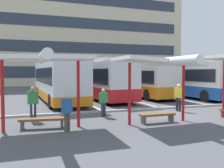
{
  "coord_description": "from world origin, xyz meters",
  "views": [
    {
      "loc": [
        -8.41,
        -11.93,
        2.48
      ],
      "look_at": [
        -2.91,
        3.98,
        1.6
      ],
      "focal_mm": 38.9,
      "sensor_mm": 36.0,
      "label": 1
    }
  ],
  "objects_px": {
    "coach_bus_0": "(58,81)",
    "waiting_passenger_1": "(33,101)",
    "coach_bus_3": "(183,80)",
    "waiting_shelter_1": "(161,63)",
    "coach_bus_2": "(137,80)",
    "waiting_passenger_0": "(103,101)",
    "waiting_passenger_2": "(67,110)",
    "coach_bus_1": "(101,81)",
    "waiting_passenger_3": "(178,95)",
    "bench_1": "(157,116)",
    "waiting_shelter_0": "(42,60)",
    "bench_0": "(42,121)"
  },
  "relations": [
    {
      "from": "waiting_passenger_2",
      "to": "coach_bus_1",
      "type": "bearing_deg",
      "value": 66.79
    },
    {
      "from": "waiting_passenger_0",
      "to": "coach_bus_1",
      "type": "bearing_deg",
      "value": 74.47
    },
    {
      "from": "bench_0",
      "to": "bench_1",
      "type": "xyz_separation_m",
      "value": [
        5.31,
        -0.59,
        -0.0
      ]
    },
    {
      "from": "bench_0",
      "to": "waiting_passenger_3",
      "type": "bearing_deg",
      "value": 13.62
    },
    {
      "from": "coach_bus_3",
      "to": "waiting_shelter_1",
      "type": "height_order",
      "value": "coach_bus_3"
    },
    {
      "from": "waiting_passenger_2",
      "to": "waiting_shelter_1",
      "type": "bearing_deg",
      "value": 1.04
    },
    {
      "from": "coach_bus_0",
      "to": "waiting_shelter_0",
      "type": "xyz_separation_m",
      "value": [
        -1.73,
        -9.94,
        1.24
      ]
    },
    {
      "from": "waiting_shelter_0",
      "to": "bench_0",
      "type": "distance_m",
      "value": 2.65
    },
    {
      "from": "waiting_shelter_0",
      "to": "waiting_shelter_1",
      "type": "height_order",
      "value": "waiting_shelter_0"
    },
    {
      "from": "waiting_shelter_1",
      "to": "waiting_passenger_1",
      "type": "height_order",
      "value": "waiting_shelter_1"
    },
    {
      "from": "waiting_passenger_2",
      "to": "waiting_passenger_3",
      "type": "distance_m",
      "value": 7.89
    },
    {
      "from": "coach_bus_1",
      "to": "waiting_passenger_1",
      "type": "distance_m",
      "value": 10.02
    },
    {
      "from": "waiting_shelter_0",
      "to": "coach_bus_1",
      "type": "bearing_deg",
      "value": 61.72
    },
    {
      "from": "waiting_shelter_0",
      "to": "bench_1",
      "type": "distance_m",
      "value": 5.92
    },
    {
      "from": "coach_bus_0",
      "to": "waiting_shelter_1",
      "type": "xyz_separation_m",
      "value": [
        3.58,
        -10.32,
        1.15
      ]
    },
    {
      "from": "bench_1",
      "to": "coach_bus_0",
      "type": "bearing_deg",
      "value": 109.56
    },
    {
      "from": "coach_bus_2",
      "to": "waiting_passenger_3",
      "type": "height_order",
      "value": "coach_bus_2"
    },
    {
      "from": "coach_bus_1",
      "to": "waiting_passenger_3",
      "type": "bearing_deg",
      "value": -71.08
    },
    {
      "from": "coach_bus_2",
      "to": "waiting_passenger_0",
      "type": "xyz_separation_m",
      "value": [
        -6.48,
        -9.72,
        -0.69
      ]
    },
    {
      "from": "coach_bus_0",
      "to": "coach_bus_1",
      "type": "height_order",
      "value": "coach_bus_0"
    },
    {
      "from": "coach_bus_2",
      "to": "waiting_passenger_2",
      "type": "relative_size",
      "value": 7.45
    },
    {
      "from": "coach_bus_2",
      "to": "bench_1",
      "type": "bearing_deg",
      "value": -110.33
    },
    {
      "from": "bench_0",
      "to": "waiting_passenger_1",
      "type": "distance_m",
      "value": 1.97
    },
    {
      "from": "coach_bus_2",
      "to": "waiting_passenger_0",
      "type": "bearing_deg",
      "value": -123.69
    },
    {
      "from": "bench_1",
      "to": "waiting_passenger_0",
      "type": "distance_m",
      "value": 3.13
    },
    {
      "from": "coach_bus_2",
      "to": "coach_bus_3",
      "type": "distance_m",
      "value": 4.54
    },
    {
      "from": "bench_0",
      "to": "waiting_passenger_2",
      "type": "height_order",
      "value": "waiting_passenger_2"
    },
    {
      "from": "coach_bus_0",
      "to": "waiting_shelter_0",
      "type": "relative_size",
      "value": 2.43
    },
    {
      "from": "waiting_passenger_0",
      "to": "waiting_passenger_1",
      "type": "relative_size",
      "value": 0.89
    },
    {
      "from": "coach_bus_0",
      "to": "coach_bus_1",
      "type": "relative_size",
      "value": 1.1
    },
    {
      "from": "coach_bus_1",
      "to": "bench_1",
      "type": "bearing_deg",
      "value": -91.37
    },
    {
      "from": "coach_bus_1",
      "to": "waiting_passenger_1",
      "type": "xyz_separation_m",
      "value": [
        -5.91,
        -8.07,
        -0.63
      ]
    },
    {
      "from": "waiting_passenger_0",
      "to": "waiting_passenger_3",
      "type": "relative_size",
      "value": 0.9
    },
    {
      "from": "waiting_shelter_1",
      "to": "coach_bus_3",
      "type": "bearing_deg",
      "value": 50.24
    },
    {
      "from": "coach_bus_2",
      "to": "waiting_passenger_0",
      "type": "height_order",
      "value": "coach_bus_2"
    },
    {
      "from": "bench_0",
      "to": "waiting_passenger_0",
      "type": "relative_size",
      "value": 1.3
    },
    {
      "from": "waiting_shelter_1",
      "to": "waiting_shelter_0",
      "type": "bearing_deg",
      "value": 175.85
    },
    {
      "from": "bench_1",
      "to": "waiting_passenger_1",
      "type": "distance_m",
      "value": 6.18
    },
    {
      "from": "waiting_passenger_3",
      "to": "waiting_passenger_2",
      "type": "bearing_deg",
      "value": -158.31
    },
    {
      "from": "waiting_shelter_0",
      "to": "waiting_passenger_2",
      "type": "xyz_separation_m",
      "value": [
        0.93,
        -0.46,
        -2.06
      ]
    },
    {
      "from": "coach_bus_0",
      "to": "waiting_passenger_1",
      "type": "height_order",
      "value": "coach_bus_0"
    },
    {
      "from": "coach_bus_2",
      "to": "waiting_passenger_1",
      "type": "bearing_deg",
      "value": -136.36
    },
    {
      "from": "bench_0",
      "to": "waiting_passenger_1",
      "type": "relative_size",
      "value": 1.15
    },
    {
      "from": "coach_bus_2",
      "to": "waiting_passenger_2",
      "type": "xyz_separation_m",
      "value": [
        -8.85,
        -12.38,
        -0.67
      ]
    },
    {
      "from": "coach_bus_1",
      "to": "waiting_passenger_0",
      "type": "distance_m",
      "value": 8.47
    },
    {
      "from": "coach_bus_1",
      "to": "waiting_shelter_1",
      "type": "relative_size",
      "value": 2.43
    },
    {
      "from": "coach_bus_0",
      "to": "waiting_passenger_3",
      "type": "relative_size",
      "value": 6.66
    },
    {
      "from": "waiting_passenger_1",
      "to": "waiting_passenger_2",
      "type": "relative_size",
      "value": 1.11
    },
    {
      "from": "waiting_passenger_2",
      "to": "coach_bus_0",
      "type": "bearing_deg",
      "value": 85.61
    },
    {
      "from": "coach_bus_0",
      "to": "waiting_passenger_2",
      "type": "height_order",
      "value": "coach_bus_0"
    }
  ]
}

